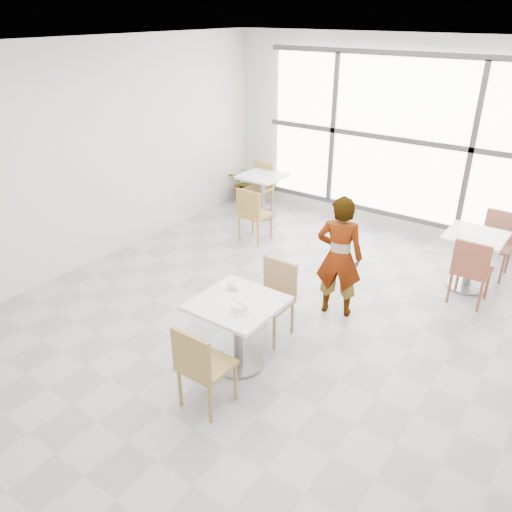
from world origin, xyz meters
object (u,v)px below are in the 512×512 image
Objects in this scene: chair_far at (274,294)px; person at (339,257)px; chair_near at (200,364)px; bg_chair_right_far at (497,239)px; bg_table_right at (472,253)px; bg_chair_left_far at (260,184)px; plant_left at (246,183)px; bg_chair_left_near at (252,212)px; coffee_cup at (231,287)px; bg_table_left at (262,189)px; bg_chair_right_near at (471,268)px; oatmeal_bowl at (240,307)px; main_table at (238,321)px.

person is (0.36, 0.79, 0.24)m from chair_far.
chair_near is 4.59m from bg_chair_right_far.
bg_chair_left_far reaches higher than bg_table_right.
bg_chair_left_far is 3.97m from bg_chair_right_far.
person reaches higher than plant_left.
bg_chair_right_far is (1.28, 2.17, -0.24)m from person.
chair_near and bg_chair_left_near have the same top height.
bg_chair_right_far is at bearing 62.44° from coffee_cup.
bg_chair_left_near is at bearing -63.03° from bg_table_left.
bg_table_right is (3.63, -0.48, 0.00)m from bg_table_left.
bg_table_right is 0.86× the size of bg_chair_right_near.
bg_table_left is 0.86× the size of bg_chair_left_far.
plant_left is at bearing 167.76° from bg_table_right.
bg_chair_left_far is (-2.46, 3.83, -0.29)m from oatmeal_bowl.
coffee_cup is at bearing 50.59° from person.
bg_table_left is (-2.28, 4.21, -0.01)m from chair_near.
person is at bearing -37.99° from plant_left.
chair_far is 5.47× the size of coffee_cup.
bg_chair_left_far and bg_chair_right_far have the same top height.
main_table is 1.14× the size of plant_left.
plant_left is at bearing 125.95° from oatmeal_bowl.
bg_table_left is 0.86× the size of bg_chair_right_near.
chair_near is at bearing -61.51° from bg_table_left.
oatmeal_bowl is at bearing 123.94° from bg_chair_left_near.
main_table is at bearing 59.93° from person.
bg_table_right is 4.40m from plant_left.
person is at bearing 65.49° from chair_far.
chair_far reaches higher than bg_table_right.
coffee_cup is 0.21× the size of bg_table_right.
coffee_cup is at bearing -55.24° from plant_left.
bg_chair_left_near is at bearing 123.94° from oatmeal_bowl.
bg_chair_left_far is (-0.18, 0.20, 0.01)m from bg_table_left.
bg_chair_left_far is at bearing -60.13° from bg_chair_left_near.
person is at bearing -39.79° from bg_chair_left_far.
bg_chair_left_near reaches higher than oatmeal_bowl.
bg_chair_right_near is at bearing 50.13° from chair_far.
bg_chair_right_far is (3.29, 1.11, 0.00)m from bg_chair_left_near.
oatmeal_bowl is 0.24× the size of bg_chair_right_near.
bg_chair_left_far is at bearing 131.72° from bg_table_left.
chair_near is at bearing 66.15° from bg_chair_right_near.
bg_chair_left_far reaches higher than plant_left.
chair_near is at bearing -90.06° from oatmeal_bowl.
main_table is 0.92× the size of bg_chair_left_far.
chair_far reaches higher than oatmeal_bowl.
bg_chair_left_far and bg_chair_right_near have the same top height.
person is 2.11× the size of plant_left.
bg_table_right is 3.17m from bg_chair_left_near.
chair_far is 3.38m from bg_chair_right_far.
main_table is 0.92× the size of chair_near.
coffee_cup reaches higher than bg_table_right.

